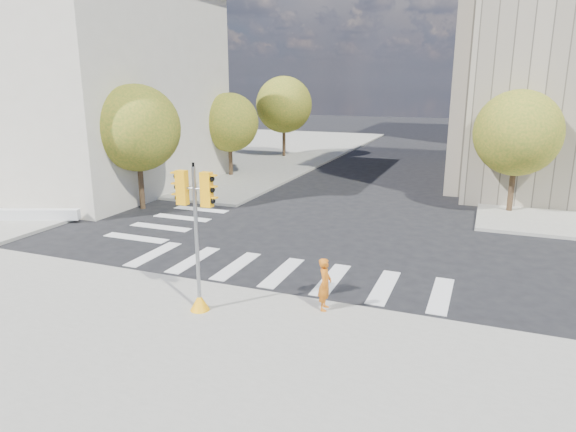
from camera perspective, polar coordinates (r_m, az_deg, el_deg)
The scene contains 15 objects.
ground at distance 19.88m, azimuth 1.79°, elevation -4.42°, with size 160.00×160.00×0.00m, color black.
sidewalk_near at distance 11.23m, azimuth -19.03°, elevation -21.27°, with size 30.00×14.00×0.15m, color gray.
sidewalk_far_left at distance 51.40m, azimuth -9.55°, elevation 7.38°, with size 28.00×40.00×0.15m, color gray.
classical_building at distance 36.76m, azimuth -24.89°, elevation 13.33°, with size 19.00×15.00×12.70m.
tree_lw_near at distance 27.53m, azimuth -16.43°, elevation 9.34°, with size 4.40×4.40×6.41m.
tree_lw_mid at distance 35.97m, azimuth -6.52°, elevation 10.28°, with size 4.00×4.00×5.77m.
tree_lw_far at distance 44.98m, azimuth -0.46°, elevation 12.26°, with size 4.80×4.80×6.95m.
tree_re_near at distance 27.82m, azimuth 24.16°, elevation 8.40°, with size 4.20×4.20×6.16m.
tree_re_mid at distance 39.76m, azimuth 23.61°, elevation 10.45°, with size 4.60×4.60×6.66m.
tree_re_far at distance 51.76m, azimuth 23.23°, elevation 10.68°, with size 4.00×4.00×5.88m.
lamp_near at distance 31.79m, azimuth 24.92°, elevation 9.92°, with size 0.35×0.18×8.11m.
lamp_far at distance 45.75m, azimuth 24.09°, elevation 11.10°, with size 0.35×0.18×8.11m.
traffic_signal at distance 14.57m, azimuth -10.05°, elevation -3.80°, with size 1.06×0.56×4.28m.
photographer at distance 14.79m, azimuth 4.12°, elevation -7.56°, with size 0.56×0.37×1.55m, color #C36012.
planter_wall at distance 27.53m, azimuth -28.00°, elevation 0.15°, with size 6.00×0.40×0.50m, color silver.
Camera 1 is at (6.30, -17.68, 6.54)m, focal length 32.00 mm.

